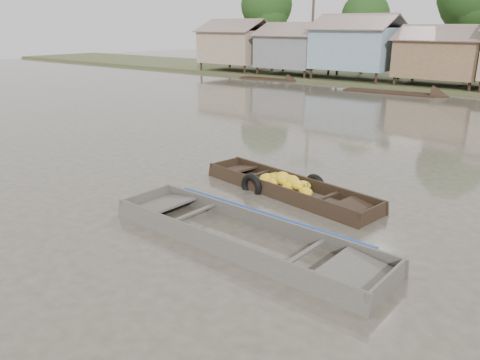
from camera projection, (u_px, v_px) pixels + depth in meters
The scene contains 3 objects.
ground at pixel (214, 235), 10.63m from camera, with size 120.00×120.00×0.00m, color #464136.
banana_boat at pixel (285, 187), 13.28m from camera, with size 5.74×2.23×0.80m.
viewer_boat at pixel (244, 240), 10.28m from camera, with size 6.79×1.97×0.54m.
Camera 1 is at (6.47, -7.23, 4.55)m, focal length 35.00 mm.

